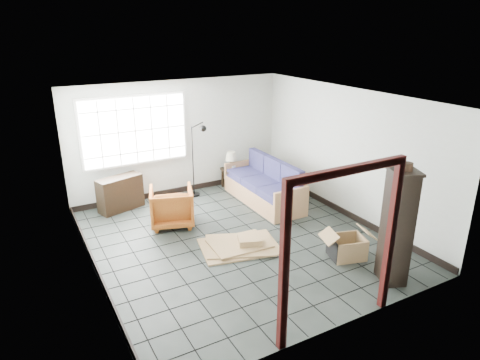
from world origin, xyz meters
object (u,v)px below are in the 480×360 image
armchair (172,205)px  side_table (232,172)px  futon_sofa (266,187)px  tall_shelf (397,226)px

armchair → side_table: bearing=-130.2°
futon_sofa → armchair: size_ratio=2.62×
side_table → tall_shelf: bearing=-86.7°
side_table → armchair: bearing=-148.6°
futon_sofa → armchair: futon_sofa is taller
futon_sofa → tall_shelf: 3.61m
tall_shelf → armchair: bearing=146.0°
futon_sofa → tall_shelf: size_ratio=1.21×
side_table → tall_shelf: size_ratio=0.27×
armchair → tall_shelf: tall_shelf is taller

